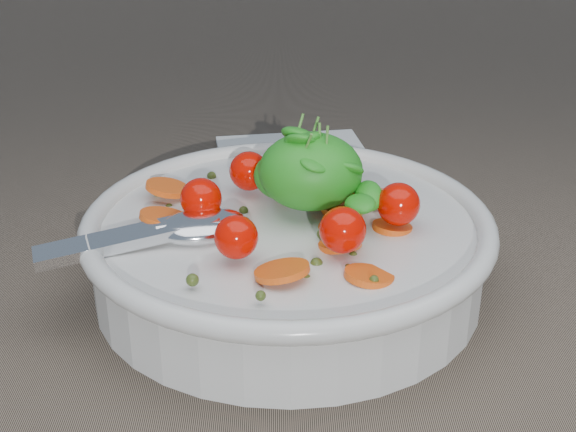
{
  "coord_description": "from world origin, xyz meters",
  "views": [
    {
      "loc": [
        -0.0,
        -0.5,
        0.31
      ],
      "look_at": [
        0.0,
        0.01,
        0.06
      ],
      "focal_mm": 50.0,
      "sensor_mm": 36.0,
      "label": 1
    }
  ],
  "objects": [
    {
      "name": "bowl",
      "position": [
        0.0,
        0.01,
        0.03
      ],
      "size": [
        0.32,
        0.29,
        0.13
      ],
      "color": "silver",
      "rests_on": "ground"
    },
    {
      "name": "napkin",
      "position": [
        0.01,
        0.27,
        0.0
      ],
      "size": [
        0.17,
        0.15,
        0.01
      ],
      "primitive_type": "cube",
      "rotation": [
        0.0,
        0.0,
        0.15
      ],
      "color": "white",
      "rests_on": "ground"
    },
    {
      "name": "ground",
      "position": [
        0.0,
        0.0,
        0.0
      ],
      "size": [
        6.0,
        6.0,
        0.0
      ],
      "primitive_type": "plane",
      "color": "#796856",
      "rests_on": "ground"
    }
  ]
}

